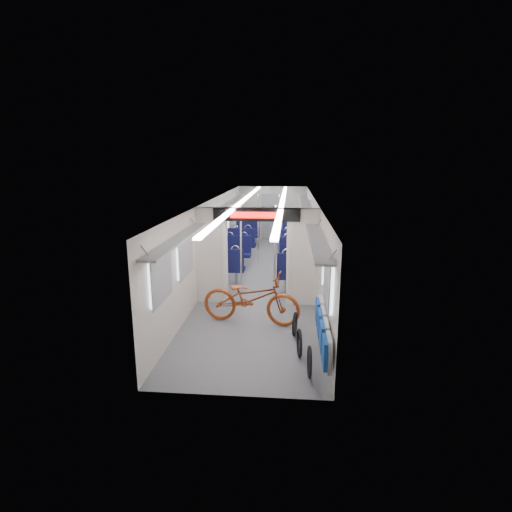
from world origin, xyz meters
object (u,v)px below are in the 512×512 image
at_px(bike_hoop_a, 309,363).
at_px(seat_bay_far_right, 294,237).
at_px(bicycle, 251,298).
at_px(flip_bench, 323,330).
at_px(stanchion_near_right, 275,251).
at_px(bike_hoop_b, 299,345).
at_px(seat_bay_far_left, 245,236).
at_px(stanchion_far_right, 279,230).
at_px(stanchion_far_left, 258,229).
at_px(seat_bay_near_left, 232,257).
at_px(stanchion_near_left, 241,253).
at_px(bike_hoop_c, 295,325).
at_px(seat_bay_near_right, 295,261).

relative_size(bike_hoop_a, seat_bay_far_right, 0.23).
height_order(bicycle, flip_bench, bicycle).
relative_size(flip_bench, stanchion_near_right, 0.91).
height_order(flip_bench, bike_hoop_b, flip_bench).
relative_size(seat_bay_far_left, stanchion_far_right, 1.00).
bearing_deg(bike_hoop_b, stanchion_far_left, 100.82).
distance_m(bike_hoop_a, seat_bay_far_left, 9.32).
bearing_deg(seat_bay_near_left, stanchion_near_right, -53.09).
xyz_separation_m(seat_bay_far_right, stanchion_far_left, (-1.21, -1.78, 0.59)).
bearing_deg(seat_bay_far_right, seat_bay_far_left, 175.82).
xyz_separation_m(bike_hoop_b, stanchion_far_left, (-1.24, 6.50, 0.92)).
bearing_deg(seat_bay_far_right, bicycle, -97.90).
height_order(bike_hoop_b, stanchion_far_left, stanchion_far_left).
relative_size(stanchion_near_left, stanchion_far_right, 1.00).
bearing_deg(seat_bay_far_right, stanchion_far_right, -105.56).
relative_size(bike_hoop_c, stanchion_near_left, 0.21).
xyz_separation_m(seat_bay_near_left, seat_bay_far_left, (-0.00, 3.34, 0.02)).
xyz_separation_m(bicycle, seat_bay_near_right, (0.95, 3.16, 0.03)).
distance_m(bike_hoop_c, stanchion_far_left, 5.83).
xyz_separation_m(flip_bench, bike_hoop_c, (-0.45, 1.00, -0.36)).
distance_m(bicycle, stanchion_far_right, 4.98).
height_order(flip_bench, stanchion_near_right, stanchion_near_right).
bearing_deg(stanchion_near_left, stanchion_far_left, 87.65).
distance_m(stanchion_near_left, stanchion_far_left, 3.49).
bearing_deg(bicycle, stanchion_near_left, 23.47).
bearing_deg(stanchion_far_right, bike_hoop_a, -84.18).
height_order(bike_hoop_c, stanchion_near_right, stanchion_near_right).
height_order(bicycle, seat_bay_near_left, seat_bay_near_left).
bearing_deg(stanchion_far_right, bike_hoop_b, -84.90).
relative_size(bike_hoop_a, stanchion_near_left, 0.22).
relative_size(bike_hoop_a, stanchion_near_right, 0.22).
bearing_deg(bike_hoop_a, stanchion_near_left, 112.63).
distance_m(bicycle, seat_bay_near_right, 3.30).
distance_m(bike_hoop_b, bike_hoop_c, 0.87).
relative_size(flip_bench, stanchion_far_left, 0.91).
bearing_deg(flip_bench, seat_bay_far_left, 104.99).
bearing_deg(stanchion_near_right, seat_bay_near_left, 126.91).
bearing_deg(seat_bay_far_right, seat_bay_near_right, -90.00).
distance_m(bicycle, seat_bay_far_left, 7.04).
bearing_deg(bike_hoop_b, stanchion_near_left, 114.67).
height_order(bike_hoop_b, seat_bay_far_right, seat_bay_far_right).
distance_m(bike_hoop_b, stanchion_near_right, 3.48).
bearing_deg(stanchion_near_right, bike_hoop_c, -78.36).
distance_m(bike_hoop_c, seat_bay_near_right, 3.75).
xyz_separation_m(flip_bench, seat_bay_near_left, (-2.29, 5.21, -0.03)).
bearing_deg(stanchion_near_left, stanchion_near_right, 19.58).
xyz_separation_m(bicycle, seat_bay_near_left, (-0.92, 3.64, 0.00)).
bearing_deg(bike_hoop_a, seat_bay_far_left, 102.74).
relative_size(bike_hoop_c, stanchion_far_right, 0.21).
bearing_deg(flip_bench, stanchion_far_right, 98.34).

